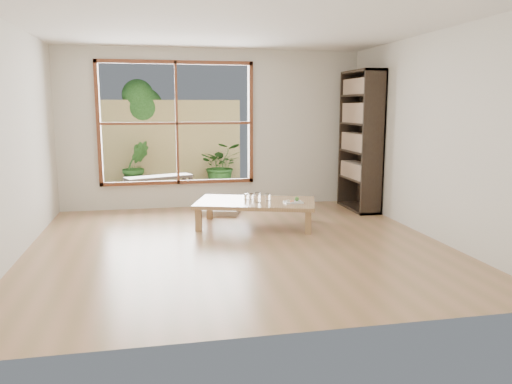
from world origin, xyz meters
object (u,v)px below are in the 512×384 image
bookshelf (361,141)px  low_table (256,204)px  food_tray (294,201)px  garden_bench (159,179)px

bookshelf → low_table: bearing=-156.7°
low_table → food_tray: (0.49, -0.23, 0.06)m
low_table → garden_bench: bearing=135.6°
low_table → bookshelf: bookshelf is taller
bookshelf → food_tray: 1.90m
bookshelf → garden_bench: size_ratio=1.76×
food_tray → bookshelf: bearing=36.8°
low_table → garden_bench: garden_bench is taller
bookshelf → garden_bench: bearing=152.6°
bookshelf → food_tray: (-1.41, -1.05, -0.74)m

